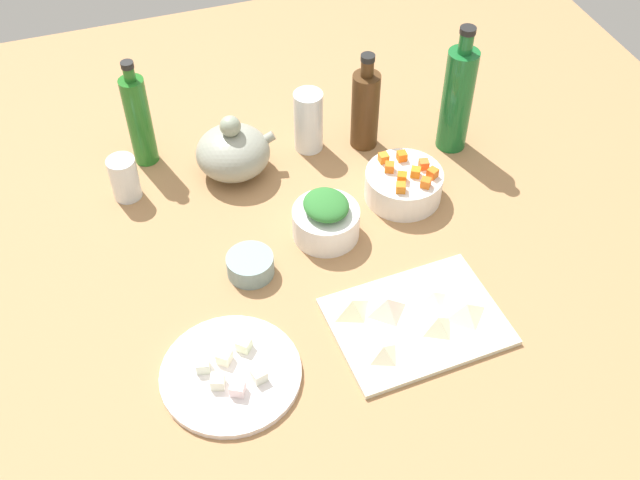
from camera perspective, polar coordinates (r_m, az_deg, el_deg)
The scene contains 34 objects.
tabletop at distance 143.54cm, azimuth 0.00°, elevation -1.78°, with size 190.00×190.00×3.00cm, color #A5784D.
cutting_board at distance 133.47cm, azimuth 7.21°, elevation -6.04°, with size 28.86×21.40×1.00cm, color silver.
plate_tofu at distance 126.94cm, azimuth -6.66°, elevation -9.89°, with size 23.08×23.08×1.20cm, color white.
bowl_greens at distance 144.52cm, azimuth 0.44°, elevation 1.30°, with size 12.76×12.76×6.16cm, color white.
bowl_carrots at distance 153.15cm, azimuth 6.24°, elevation 4.12°, with size 15.38×15.38×6.04cm, color white.
bowl_small_side at distance 139.24cm, azimuth -5.22°, elevation -1.87°, with size 8.64×8.64×3.98cm, color gray.
teapot at distance 157.41cm, azimuth -6.48°, elevation 6.57°, with size 16.72×14.94×13.91cm.
bottle_0 at distance 160.34cm, azimuth -13.35°, elevation 8.74°, with size 5.03×5.03×24.01cm.
bottle_1 at distance 161.37cm, azimuth 3.39°, elevation 9.78°, with size 5.81×5.81×22.08cm.
bottle_2 at distance 161.51cm, azimuth 10.20°, elevation 10.38°, with size 6.38×6.38×28.41cm.
drinking_glass_0 at distance 161.63cm, azimuth -0.87°, elevation 8.86°, with size 6.13×6.13×13.72cm, color white.
drinking_glass_1 at distance 156.16cm, azimuth -14.38°, elevation 4.49°, with size 5.61×5.61×9.25cm, color white.
carrot_cube_0 at distance 148.84cm, azimuth 6.13°, elevation 4.66°, with size 1.80×1.80×1.80cm, color orange.
carrot_cube_1 at distance 153.62cm, azimuth 6.12°, elevation 6.24°, with size 1.80×1.80×1.80cm, color orange.
carrot_cube_2 at distance 150.86cm, azimuth 5.20°, elevation 5.43°, with size 1.80×1.80×1.80cm, color orange.
carrot_cube_3 at distance 152.26cm, azimuth 7.75°, elevation 5.62°, with size 1.80×1.80×1.80cm, color orange.
carrot_cube_4 at distance 146.67cm, azimuth 6.04°, elevation 3.91°, with size 1.80×1.80×1.80cm, color orange.
carrot_cube_5 at distance 150.27cm, azimuth 7.14°, elevation 5.03°, with size 1.80×1.80×1.80cm, color orange.
carrot_cube_6 at distance 152.87cm, azimuth 4.76°, elevation 6.12°, with size 1.80×1.80×1.80cm, color orange.
carrot_cube_7 at distance 150.55cm, azimuth 8.39°, elevation 4.96°, with size 1.80×1.80×1.80cm, color orange.
carrot_cube_8 at distance 148.26cm, azimuth 7.89°, elevation 4.25°, with size 1.80×1.80×1.80cm, color orange.
chopped_greens_mound at distance 141.23cm, azimuth 0.46°, elevation 2.63°, with size 9.30×8.37×3.21cm, color #2F7330.
tofu_cube_0 at distance 124.37cm, azimuth -7.64°, elevation -10.41°, with size 2.20×2.20×2.20cm, color white.
tofu_cube_1 at distance 127.97cm, azimuth -5.70°, elevation -7.74°, with size 2.20×2.20×2.20cm, color #EBF6CA.
tofu_cube_2 at distance 124.34cm, azimuth -4.57°, elevation -10.01°, with size 2.20×2.20×2.20cm, color silver.
tofu_cube_3 at distance 126.87cm, azimuth -7.15°, elevation -8.64°, with size 2.20×2.20×2.20cm, color white.
tofu_cube_4 at distance 126.43cm, azimuth -8.73°, elevation -9.21°, with size 2.20×2.20×2.20cm, color silver.
tofu_cube_5 at distance 123.28cm, azimuth -6.15°, elevation -10.95°, with size 2.20×2.20×2.20cm, color white.
dumpling_0 at distance 132.46cm, azimuth 5.03°, elevation -4.85°, with size 5.40×5.38×3.19cm, color beige.
dumpling_1 at distance 134.06cm, azimuth 10.81°, elevation -5.08°, with size 5.77×5.55×2.72cm, color beige.
dumpling_2 at distance 127.20cm, azimuth 4.74°, elevation -8.24°, with size 4.35×4.29×2.28cm, color beige.
dumpling_3 at distance 131.43cm, azimuth 8.74°, elevation -6.11°, with size 4.78×4.59×2.74cm, color beige.
dumpling_4 at distance 135.42cm, azimuth 8.40°, elevation -4.15°, with size 4.80×4.11×2.00cm, color beige.
dumpling_5 at distance 132.17cm, azimuth 2.41°, elevation -4.94°, with size 5.50×4.71×2.82cm, color beige.
Camera 1 is at (-30.59, -90.21, 108.88)cm, focal length 42.93 mm.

